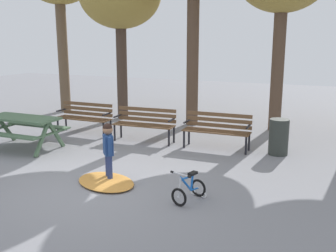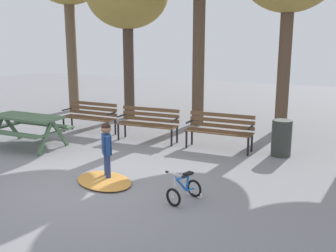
{
  "view_description": "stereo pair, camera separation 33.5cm",
  "coord_description": "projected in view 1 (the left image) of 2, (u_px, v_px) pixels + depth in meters",
  "views": [
    {
      "loc": [
        3.89,
        -5.5,
        2.6
      ],
      "look_at": [
        0.75,
        1.69,
        0.85
      ],
      "focal_mm": 42.25,
      "sensor_mm": 36.0,
      "label": 1
    },
    {
      "loc": [
        4.2,
        -5.36,
        2.6
      ],
      "look_at": [
        0.75,
        1.69,
        0.85
      ],
      "focal_mm": 42.25,
      "sensor_mm": 36.0,
      "label": 2
    }
  ],
  "objects": [
    {
      "name": "park_bench_far_left",
      "position": [
        85.0,
        115.0,
        10.92
      ],
      "size": [
        1.6,
        0.46,
        0.85
      ],
      "color": "brown",
      "rests_on": "ground"
    },
    {
      "name": "leaf_pile",
      "position": [
        106.0,
        182.0,
        7.22
      ],
      "size": [
        1.48,
        1.28,
        0.07
      ],
      "primitive_type": "ellipsoid",
      "rotation": [
        0.0,
        0.0,
        2.73
      ],
      "color": "#C68438",
      "rests_on": "ground"
    },
    {
      "name": "picnic_table",
      "position": [
        22.0,
        124.0,
        9.43
      ],
      "size": [
        1.81,
        1.36,
        0.79
      ],
      "color": "#4C6B4C",
      "rests_on": "ground"
    },
    {
      "name": "child_standing",
      "position": [
        108.0,
        147.0,
        7.25
      ],
      "size": [
        0.31,
        0.33,
        1.09
      ],
      "color": "navy",
      "rests_on": "ground"
    },
    {
      "name": "ground",
      "position": [
        91.0,
        188.0,
        7.01
      ],
      "size": [
        36.0,
        36.0,
        0.0
      ],
      "primitive_type": "plane",
      "color": "gray"
    },
    {
      "name": "park_bench_left",
      "position": [
        145.0,
        122.0,
        10.11
      ],
      "size": [
        1.62,
        0.54,
        0.85
      ],
      "color": "brown",
      "rests_on": "ground"
    },
    {
      "name": "trash_bin",
      "position": [
        279.0,
        137.0,
        8.95
      ],
      "size": [
        0.44,
        0.44,
        0.82
      ],
      "primitive_type": "cylinder",
      "color": "#2D332D",
      "rests_on": "ground"
    },
    {
      "name": "park_bench_right",
      "position": [
        217.0,
        128.0,
        9.42
      ],
      "size": [
        1.61,
        0.49,
        0.85
      ],
      "color": "brown",
      "rests_on": "ground"
    },
    {
      "name": "kids_bicycle",
      "position": [
        189.0,
        189.0,
        6.41
      ],
      "size": [
        0.49,
        0.62,
        0.54
      ],
      "color": "black",
      "rests_on": "ground"
    }
  ]
}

